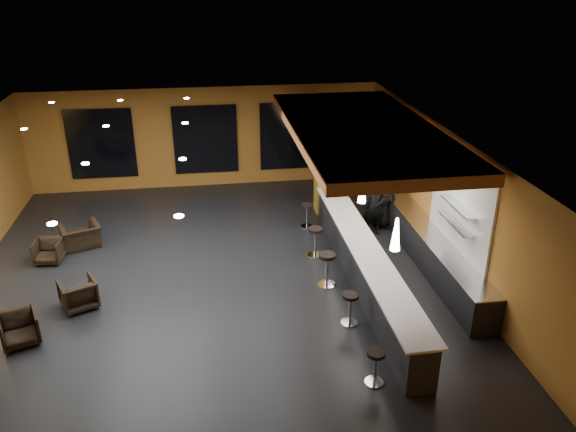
{
  "coord_description": "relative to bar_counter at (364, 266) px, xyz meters",
  "views": [
    {
      "loc": [
        0.03,
        -12.6,
        7.26
      ],
      "look_at": [
        2.0,
        0.5,
        1.3
      ],
      "focal_mm": 35.0,
      "sensor_mm": 36.0,
      "label": 1
    }
  ],
  "objects": [
    {
      "name": "wall_shelf_lower",
      "position": [
        2.17,
        -0.2,
        1.1
      ],
      "size": [
        0.3,
        1.5,
        0.03
      ],
      "primitive_type": "cube",
      "color": "silver",
      "rests_on": "wall_right"
    },
    {
      "name": "window_left",
      "position": [
        -7.15,
        7.44,
        1.2
      ],
      "size": [
        2.2,
        0.06,
        2.4
      ],
      "primitive_type": "cube",
      "color": "black",
      "rests_on": "wall_back"
    },
    {
      "name": "ceiling",
      "position": [
        -3.65,
        1.0,
        3.05
      ],
      "size": [
        12.0,
        13.0,
        0.1
      ],
      "primitive_type": "cube",
      "color": "black"
    },
    {
      "name": "bar_stool_4",
      "position": [
        -0.77,
        3.49,
        -0.03
      ],
      "size": [
        0.37,
        0.37,
        0.73
      ],
      "rotation": [
        0.0,
        0.0,
        0.15
      ],
      "color": "silver",
      "rests_on": "floor"
    },
    {
      "name": "wood_soffit",
      "position": [
        0.35,
        2.0,
        2.86
      ],
      "size": [
        3.6,
        8.0,
        0.28
      ],
      "primitive_type": "cube",
      "color": "#B56735",
      "rests_on": "ceiling"
    },
    {
      "name": "floor",
      "position": [
        -3.65,
        1.0,
        -0.55
      ],
      "size": [
        12.0,
        13.0,
        0.1
      ],
      "primitive_type": "cube",
      "color": "black",
      "rests_on": "ground"
    },
    {
      "name": "pendant_0",
      "position": [
        0.0,
        -2.0,
        1.85
      ],
      "size": [
        0.2,
        0.2,
        0.7
      ],
      "primitive_type": "cone",
      "color": "white",
      "rests_on": "wood_soffit"
    },
    {
      "name": "bar_stool_0",
      "position": [
        -0.76,
        -3.53,
        -0.04
      ],
      "size": [
        0.36,
        0.36,
        0.72
      ],
      "rotation": [
        0.0,
        0.0,
        0.37
      ],
      "color": "silver",
      "rests_on": "floor"
    },
    {
      "name": "prep_top",
      "position": [
        2.0,
        0.5,
        0.39
      ],
      "size": [
        0.72,
        6.0,
        0.03
      ],
      "primitive_type": "cube",
      "color": "silver",
      "rests_on": "prep_counter"
    },
    {
      "name": "bar_stool_1",
      "position": [
        -0.74,
        -1.57,
        -0.02
      ],
      "size": [
        0.38,
        0.38,
        0.75
      ],
      "rotation": [
        0.0,
        0.0,
        -0.08
      ],
      "color": "silver",
      "rests_on": "floor"
    },
    {
      "name": "staff_a",
      "position": [
        1.07,
        2.75,
        0.37
      ],
      "size": [
        0.66,
        0.46,
        1.74
      ],
      "primitive_type": "imported",
      "rotation": [
        0.0,
        0.0,
        -0.07
      ],
      "color": "black",
      "rests_on": "floor"
    },
    {
      "name": "armchair_a",
      "position": [
        -7.71,
        -1.21,
        -0.16
      ],
      "size": [
        0.96,
        0.97,
        0.69
      ],
      "primitive_type": "imported",
      "rotation": [
        0.0,
        0.0,
        0.37
      ],
      "color": "black",
      "rests_on": "floor"
    },
    {
      "name": "armchair_c",
      "position": [
        -7.94,
        2.36,
        -0.18
      ],
      "size": [
        0.73,
        0.75,
        0.64
      ],
      "primitive_type": "imported",
      "rotation": [
        0.0,
        0.0,
        -0.08
      ],
      "color": "black",
      "rests_on": "floor"
    },
    {
      "name": "wall_shelf_upper",
      "position": [
        2.17,
        -0.2,
        1.55
      ],
      "size": [
        0.3,
        1.5,
        0.03
      ],
      "primitive_type": "cube",
      "color": "silver",
      "rests_on": "wall_right"
    },
    {
      "name": "prep_counter",
      "position": [
        2.0,
        0.5,
        -0.07
      ],
      "size": [
        0.7,
        6.0,
        0.86
      ],
      "primitive_type": "cube",
      "color": "black",
      "rests_on": "floor"
    },
    {
      "name": "wall_back",
      "position": [
        -3.65,
        7.55,
        1.25
      ],
      "size": [
        12.0,
        0.1,
        3.5
      ],
      "primitive_type": "cube",
      "color": "#A26724",
      "rests_on": "floor"
    },
    {
      "name": "bar_counter",
      "position": [
        0.0,
        0.0,
        0.0
      ],
      "size": [
        0.6,
        8.0,
        1.0
      ],
      "primitive_type": "cube",
      "color": "black",
      "rests_on": "floor"
    },
    {
      "name": "wall_front",
      "position": [
        -3.65,
        -5.55,
        1.25
      ],
      "size": [
        12.0,
        0.1,
        3.5
      ],
      "primitive_type": "cube",
      "color": "#A26724",
      "rests_on": "floor"
    },
    {
      "name": "window_right",
      "position": [
        -0.65,
        7.44,
        1.2
      ],
      "size": [
        2.2,
        0.06,
        2.4
      ],
      "primitive_type": "cube",
      "color": "black",
      "rests_on": "wall_back"
    },
    {
      "name": "pendant_1",
      "position": [
        0.0,
        0.5,
        1.85
      ],
      "size": [
        0.2,
        0.2,
        0.7
      ],
      "primitive_type": "cone",
      "color": "white",
      "rests_on": "wood_soffit"
    },
    {
      "name": "armchair_b",
      "position": [
        -6.75,
        0.0,
        -0.15
      ],
      "size": [
        1.01,
        1.02,
        0.71
      ],
      "primitive_type": "imported",
      "rotation": [
        0.0,
        0.0,
        3.57
      ],
      "color": "black",
      "rests_on": "floor"
    },
    {
      "name": "window_center",
      "position": [
        -3.65,
        7.44,
        1.2
      ],
      "size": [
        2.2,
        0.06,
        2.4
      ],
      "primitive_type": "cube",
      "color": "black",
      "rests_on": "wall_back"
    },
    {
      "name": "bar_stool_2",
      "position": [
        -0.9,
        0.09,
        0.06
      ],
      "size": [
        0.44,
        0.44,
        0.87
      ],
      "rotation": [
        0.0,
        0.0,
        0.07
      ],
      "color": "silver",
      "rests_on": "floor"
    },
    {
      "name": "tile_backsplash",
      "position": [
        2.31,
        0.0,
        1.5
      ],
      "size": [
        0.06,
        3.2,
        2.4
      ],
      "primitive_type": "cube",
      "color": "white",
      "rests_on": "wall_right"
    },
    {
      "name": "pendant_2",
      "position": [
        0.0,
        3.0,
        1.85
      ],
      "size": [
        0.2,
        0.2,
        0.7
      ],
      "primitive_type": "cone",
      "color": "white",
      "rests_on": "wood_soffit"
    },
    {
      "name": "staff_c",
      "position": [
        1.46,
        3.17,
        0.37
      ],
      "size": [
        0.88,
        0.6,
        1.73
      ],
      "primitive_type": "imported",
      "rotation": [
        0.0,
        0.0,
        -0.06
      ],
      "color": "black",
      "rests_on": "floor"
    },
    {
      "name": "wall_right",
      "position": [
        2.4,
        1.0,
        1.25
      ],
      "size": [
        0.1,
        13.0,
        3.5
      ],
      "primitive_type": "cube",
      "color": "#A26724",
      "rests_on": "floor"
    },
    {
      "name": "bar_stool_3",
      "position": [
        -0.88,
        1.67,
        0.02
      ],
      "size": [
        0.41,
        0.41,
        0.82
      ],
      "rotation": [
        0.0,
        0.0,
        -0.31
      ],
      "color": "silver",
      "rests_on": "floor"
    },
    {
      "name": "column",
      "position": [
        0.0,
        4.6,
        1.25
      ],
      "size": [
        0.6,
        0.6,
        3.5
      ],
      "primitive_type": "cube",
      "color": "#A78725",
      "rests_on": "floor"
    },
    {
      "name": "armchair_d",
      "position": [
        -7.26,
        3.15,
        -0.17
      ],
      "size": [
        1.27,
        1.2,
        0.66
      ],
      "primitive_type": "imported",
      "rotation": [
        0.0,
        0.0,
        3.5
      ],
      "color": "black",
      "rests_on": "floor"
    },
    {
      "name": "staff_b",
      "position": [
        1.31,
        3.36,
        0.41
      ],
      "size": [
        1.07,
        0.95,
        1.81
      ],
      "primitive_type": "imported",
      "rotation": [
        0.0,
        0.0,
        -0.36
      ],
      "color": "black",
      "rests_on": "floor"
    },
    {
      "name": "bar_top",
      "position": [
        0.0,
        0.0,
        0.52
      ],
      "size": [
        0.78,
        8.1,
        0.05
      ],
      "primitive_type": "cube",
      "color": "silver",
      "rests_on": "bar_counter"
    }
  ]
}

